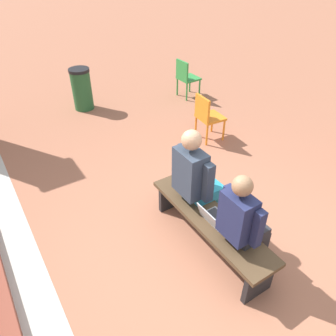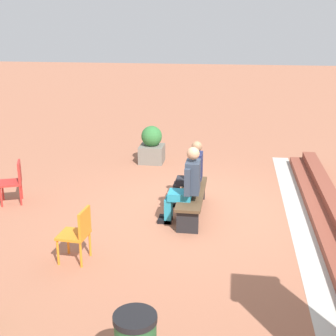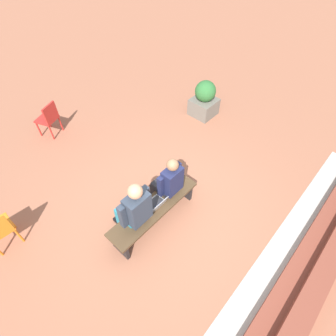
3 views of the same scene
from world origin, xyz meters
name	(u,v)px [view 3 (image 3 of 3)]	position (x,y,z in m)	size (l,w,h in m)	color
ground_plane	(166,218)	(0.00, 0.00, 0.00)	(60.00, 60.00, 0.00)	#9E6047
concrete_strip	(248,298)	(0.17, 1.84, 0.00)	(8.06, 0.40, 0.01)	#B7B2A8
brick_steps	(286,324)	(0.17, 2.39, 0.12)	(7.26, 0.60, 0.30)	brown
bench	(154,210)	(0.17, -0.11, 0.35)	(1.80, 0.44, 0.45)	#4C3823
person_student	(168,182)	(-0.24, -0.17, 0.70)	(0.52, 0.65, 1.30)	#232328
person_adult	(134,209)	(0.54, -0.18, 0.74)	(0.58, 0.73, 1.40)	teal
laptop	(157,203)	(0.11, -0.10, 0.50)	(0.32, 0.29, 0.21)	#9EA0A5
plastic_chair_far_right	(49,118)	(0.08, -3.62, 0.48)	(0.55, 0.55, 0.84)	red
planter	(204,100)	(-2.99, -1.43, 0.44)	(0.60, 0.60, 0.94)	#6B665B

